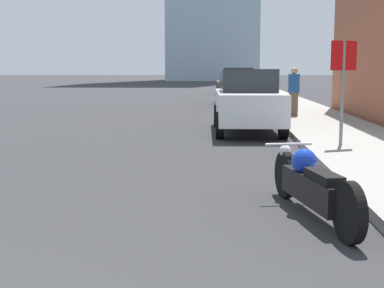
% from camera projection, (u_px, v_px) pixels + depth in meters
% --- Properties ---
extents(sidewalk, '(2.70, 240.00, 0.15)m').
position_uv_depth(sidewalk, '(265.00, 91.00, 41.81)').
color(sidewalk, gray).
rests_on(sidewalk, ground_plane).
extents(motorcycle, '(0.82, 2.52, 0.76)m').
position_uv_depth(motorcycle, '(311.00, 184.00, 6.20)').
color(motorcycle, black).
rests_on(motorcycle, ground_plane).
extents(parked_car_white, '(1.92, 4.65, 1.73)m').
position_uv_depth(parked_car_white, '(247.00, 101.00, 14.63)').
color(parked_car_white, silver).
rests_on(parked_car_white, ground_plane).
extents(parked_car_black, '(2.15, 4.10, 1.83)m').
position_uv_depth(parked_car_black, '(236.00, 86.00, 27.02)').
color(parked_car_black, black).
rests_on(parked_car_black, ground_plane).
extents(parked_car_yellow, '(2.16, 4.60, 1.64)m').
position_uv_depth(parked_car_yellow, '(231.00, 83.00, 38.32)').
color(parked_car_yellow, gold).
rests_on(parked_car_yellow, ground_plane).
extents(stop_sign, '(0.57, 0.26, 2.14)m').
position_uv_depth(stop_sign, '(343.00, 74.00, 10.97)').
color(stop_sign, slate).
rests_on(stop_sign, sidewalk).
extents(pedestrian, '(0.36, 0.23, 1.66)m').
position_uv_depth(pedestrian, '(294.00, 91.00, 18.21)').
color(pedestrian, brown).
rests_on(pedestrian, sidewalk).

